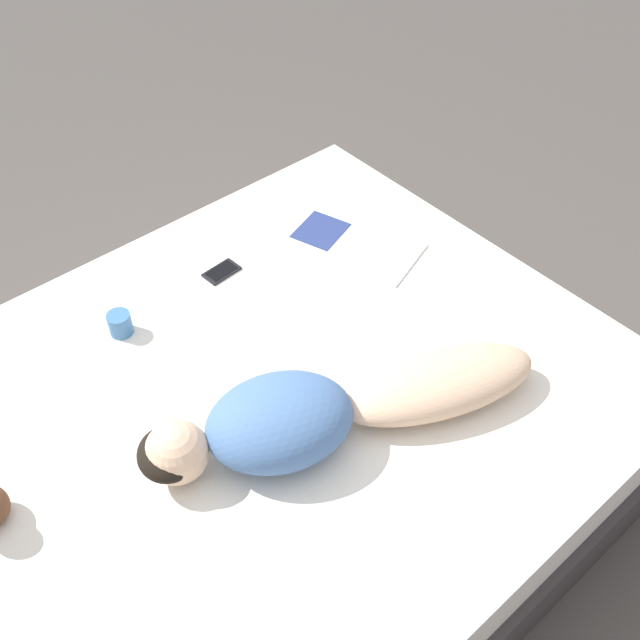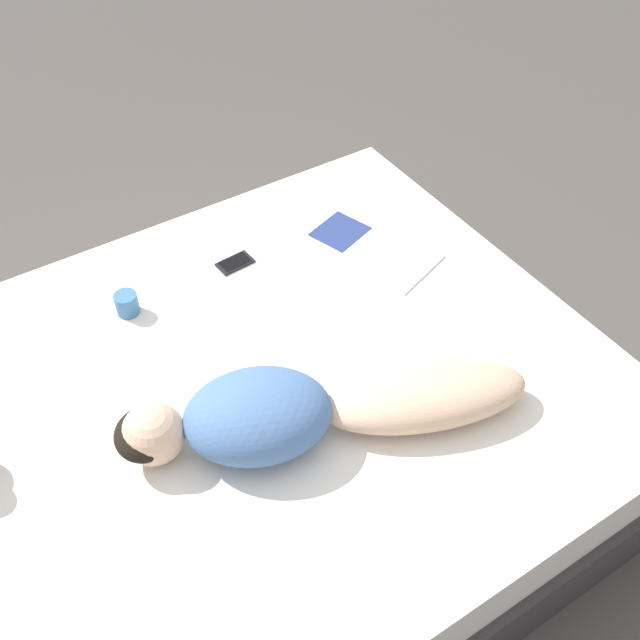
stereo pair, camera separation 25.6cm
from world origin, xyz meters
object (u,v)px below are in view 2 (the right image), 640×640
object	(u,v)px
open_magazine	(366,245)
coffee_mug	(127,303)
cell_phone	(235,263)
person	(304,411)

from	to	relation	value
open_magazine	coffee_mug	xyz separation A→B (m)	(0.16, 0.92, 0.04)
cell_phone	open_magazine	bearing A→B (deg)	-115.47
person	open_magazine	size ratio (longest dim) A/B	2.10
person	coffee_mug	size ratio (longest dim) A/B	11.09
person	open_magazine	distance (m)	0.91
cell_phone	person	bearing A→B (deg)	162.60
open_magazine	cell_phone	bearing A→B (deg)	50.47
open_magazine	coffee_mug	bearing A→B (deg)	61.50
person	coffee_mug	bearing A→B (deg)	40.01
person	coffee_mug	distance (m)	0.82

